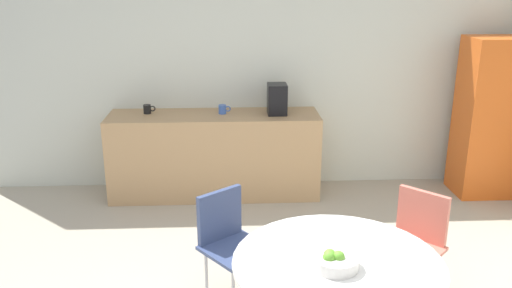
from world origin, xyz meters
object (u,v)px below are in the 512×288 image
fruit_bowl (335,261)px  chair_coral (415,234)px  chair_navy (228,234)px  mug_green (223,109)px  locker_cabinet (489,118)px  round_table (337,279)px  coffee_maker (277,99)px  mug_white (148,109)px

fruit_bowl → chair_coral: bearing=46.7°
chair_navy → mug_green: bearing=91.4°
locker_cabinet → chair_navy: bearing=-146.1°
fruit_bowl → chair_navy: bearing=124.4°
locker_cabinet → round_table: 3.44m
round_table → chair_navy: (-0.63, 0.80, -0.11)m
round_table → fruit_bowl: size_ratio=4.57×
chair_navy → coffee_maker: 2.11m
round_table → mug_white: mug_white is taller
coffee_maker → fruit_bowl: bearing=-88.5°
chair_coral → coffee_maker: coffee_maker is taller
chair_coral → chair_navy: bearing=176.8°
chair_navy → mug_green: mug_green is taller
locker_cabinet → chair_navy: size_ratio=2.05×
locker_cabinet → chair_navy: locker_cabinet is taller
chair_coral → mug_white: (-2.20, 2.13, 0.43)m
chair_coral → fruit_bowl: (-0.75, -0.80, 0.28)m
chair_coral → fruit_bowl: 1.13m
fruit_bowl → mug_white: (-1.45, 2.93, 0.15)m
locker_cabinet → mug_green: locker_cabinet is taller
chair_navy → locker_cabinet: bearing=33.9°
chair_coral → fruit_bowl: size_ratio=3.13×
round_table → fruit_bowl: 0.18m
locker_cabinet → coffee_maker: bearing=177.5°
fruit_bowl → mug_green: size_ratio=2.06×
mug_green → chair_navy: bearing=-88.6°
locker_cabinet → mug_green: 2.84m
mug_white → coffee_maker: coffee_maker is taller
fruit_bowl → locker_cabinet: bearing=51.5°
chair_coral → mug_white: size_ratio=6.43×
fruit_bowl → mug_green: 2.96m
locker_cabinet → round_table: (-2.15, -2.68, -0.22)m
locker_cabinet → chair_navy: 3.37m
fruit_bowl → mug_green: mug_green is taller
round_table → coffee_maker: size_ratio=3.79×
fruit_bowl → mug_white: 3.27m
locker_cabinet → fruit_bowl: size_ratio=6.42×
chair_coral → mug_white: 3.09m
round_table → mug_green: mug_green is taller
round_table → chair_coral: chair_coral is taller
chair_coral → round_table: bearing=-134.6°
mug_white → mug_green: size_ratio=1.00×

